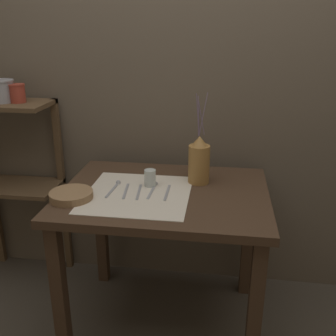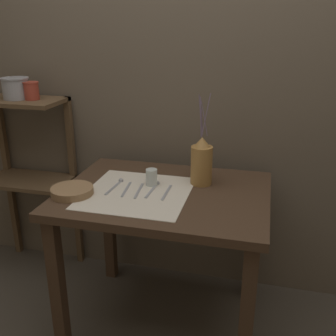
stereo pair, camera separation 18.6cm
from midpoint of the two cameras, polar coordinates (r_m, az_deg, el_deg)
ground_plane at (r=2.33m, az=1.99°, el=-21.24°), size 12.00×12.00×0.00m
stone_wall_back at (r=2.26m, az=5.09°, el=11.40°), size 7.00×0.06×2.40m
wooden_table at (r=1.96m, az=2.22°, el=-6.63°), size 1.00×0.76×0.78m
wooden_shelf_unit at (r=2.54m, az=-17.62°, el=1.91°), size 0.52×0.30×1.13m
linen_cloth at (r=1.88m, az=-1.67°, el=-3.64°), size 0.49×0.50×0.00m
pitcher_with_flowers at (r=1.97m, az=7.60°, el=0.77°), size 0.11×0.11×0.46m
wooden_bowl at (r=1.89m, az=-11.04°, el=-3.37°), size 0.20×0.20×0.04m
glass_tumbler_near at (r=1.95m, az=0.32°, el=-1.40°), size 0.06×0.06×0.08m
spoon_inner at (r=1.98m, az=-4.60°, el=-2.28°), size 0.03×0.19×0.02m
knife_center at (r=1.91m, az=-3.33°, el=-3.16°), size 0.03×0.18×0.00m
fork_outer at (r=1.89m, az=-1.46°, el=-3.37°), size 0.03×0.18×0.00m
spoon_outer at (r=1.94m, az=0.85°, el=-2.68°), size 0.02×0.19×0.02m
fork_inner at (r=1.88m, az=2.63°, el=-3.62°), size 0.01×0.18×0.00m
metal_pot_large at (r=2.42m, az=-19.19°, el=10.94°), size 0.16×0.16×0.12m
metal_pot_small at (r=2.37m, az=-17.09°, el=10.73°), size 0.09×0.09×0.10m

